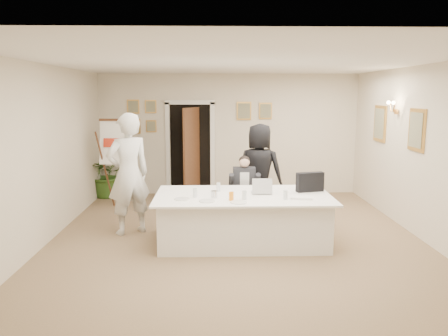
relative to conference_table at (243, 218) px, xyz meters
name	(u,v)px	position (x,y,z in m)	size (l,w,h in m)	color
floor	(237,242)	(-0.10, 0.02, -0.39)	(7.00, 7.00, 0.00)	brown
ceiling	(237,62)	(-0.10, 0.02, 2.41)	(6.00, 7.00, 0.02)	white
wall_back	(229,135)	(-0.10, 3.52, 1.01)	(6.00, 0.10, 2.80)	beige
wall_front	(262,218)	(-0.10, -3.48, 1.01)	(6.00, 0.10, 2.80)	beige
wall_left	(41,156)	(-3.10, 0.02, 1.01)	(0.10, 7.00, 2.80)	beige
wall_right	(428,154)	(2.90, 0.02, 1.01)	(0.10, 7.00, 2.80)	beige
doorway	(191,151)	(-0.98, 3.34, 0.65)	(1.14, 0.86, 2.20)	black
pictures_back_wall	(194,115)	(-0.90, 3.49, 1.46)	(3.40, 0.06, 0.80)	gold
pictures_right_wall	(396,126)	(2.87, 1.22, 1.36)	(0.06, 2.20, 0.80)	gold
wall_sconce	(393,107)	(2.80, 1.22, 1.71)	(0.20, 0.30, 0.24)	gold
conference_table	(243,218)	(0.00, 0.00, 0.00)	(2.74, 1.46, 0.78)	silver
seated_man	(244,190)	(0.09, 0.98, 0.24)	(0.54, 0.58, 1.26)	black
flip_chart	(118,168)	(-2.44, 2.28, 0.44)	(0.65, 0.44, 1.80)	#3D2013
standing_man	(128,174)	(-1.88, 0.52, 0.62)	(0.74, 0.49, 2.03)	silver
standing_woman	(259,171)	(0.40, 1.40, 0.51)	(0.88, 0.57, 1.80)	black
potted_palm	(107,173)	(-2.90, 3.22, 0.15)	(0.97, 0.84, 1.08)	#2E521B
laptop	(261,185)	(0.30, 0.11, 0.52)	(0.31, 0.34, 0.28)	#B7BABC
laptop_bag	(310,182)	(1.10, 0.20, 0.54)	(0.45, 0.12, 0.31)	black
paper_stack	(302,197)	(0.87, -0.27, 0.40)	(0.32, 0.23, 0.03)	white
plate_left	(182,199)	(-0.94, -0.30, 0.39)	(0.23, 0.23, 0.01)	white
plate_mid	(207,201)	(-0.56, -0.43, 0.39)	(0.24, 0.24, 0.01)	white
plate_near	(239,202)	(-0.10, -0.52, 0.39)	(0.24, 0.24, 0.01)	white
glass_a	(195,193)	(-0.75, -0.15, 0.45)	(0.06, 0.06, 0.14)	silver
glass_b	(244,195)	(0.00, -0.33, 0.45)	(0.07, 0.07, 0.14)	silver
glass_c	(285,195)	(0.61, -0.33, 0.45)	(0.06, 0.06, 0.14)	silver
glass_d	(218,187)	(-0.38, 0.26, 0.45)	(0.06, 0.06, 0.14)	silver
oj_glass	(231,196)	(-0.20, -0.38, 0.45)	(0.07, 0.07, 0.13)	orange
steel_jug	(214,194)	(-0.45, -0.20, 0.44)	(0.10, 0.10, 0.11)	silver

